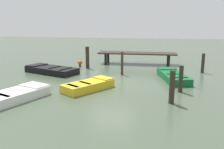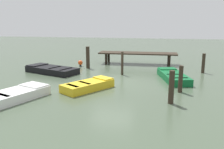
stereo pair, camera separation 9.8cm
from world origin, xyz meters
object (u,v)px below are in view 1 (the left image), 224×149
Objects in this scene: mooring_piling_far_right at (122,63)px; rowboat_yellow at (89,85)px; dock_segment at (137,54)px; mooring_piling_mid_right at (172,87)px; mooring_piling_center at (87,57)px; mooring_piling_near_right at (203,63)px; rowboat_white at (9,97)px; mooring_piling_mid_left at (181,79)px; rowboat_black at (51,70)px; rowboat_green at (173,76)px; marker_buoy at (80,63)px.

rowboat_yellow is at bearing -105.16° from mooring_piling_far_right.
dock_segment is 4.43m from mooring_piling_far_right.
dock_segment is 9.86m from mooring_piling_mid_right.
mooring_piling_center is at bearing -143.70° from dock_segment.
dock_segment is 4.33m from mooring_piling_center.
rowboat_white is at bearing -137.63° from mooring_piling_near_right.
mooring_piling_near_right is 0.88× the size of mooring_piling_far_right.
mooring_piling_far_right reaches higher than mooring_piling_mid_left.
rowboat_black is at bearing -174.54° from mooring_piling_far_right.
rowboat_black is at bearing 73.48° from rowboat_green.
rowboat_black is 8.28× the size of marker_buoy.
rowboat_yellow is at bearing -173.16° from mooring_piling_mid_left.
rowboat_black is at bearing 149.34° from mooring_piling_mid_right.
rowboat_black and rowboat_green have the same top height.
rowboat_green is at bearing -162.77° from rowboat_black.
mooring_piling_mid_right is 0.93× the size of mooring_piling_far_right.
mooring_piling_far_right reaches higher than rowboat_yellow.
mooring_piling_mid_right is 1.07× the size of mooring_piling_mid_left.
mooring_piling_far_right is at bearing 16.41° from rowboat_yellow.
dock_segment is 4.83× the size of mooring_piling_mid_left.
marker_buoy is at bearing 52.10° from rowboat_green.
mooring_piling_center is at bearing 53.77° from rowboat_green.
dock_segment reaches higher than marker_buoy.
rowboat_black is at bearing 29.32° from rowboat_white.
mooring_piling_center is at bearing -111.89° from rowboat_black.
mooring_piling_mid_left is (3.50, -3.30, -0.10)m from mooring_piling_far_right.
mooring_piling_mid_left is (0.28, -2.62, 0.45)m from rowboat_green.
rowboat_black is (-5.27, -4.87, -0.63)m from dock_segment.
marker_buoy reaches higher than rowboat_white.
mooring_piling_near_right is at bearing 72.35° from mooring_piling_mid_right.
mooring_piling_mid_right is at bearing 168.12° from rowboat_black.
rowboat_green is 2.68m from mooring_piling_mid_left.
rowboat_yellow is 2.06× the size of mooring_piling_mid_right.
dock_segment is at bearing 151.54° from mooring_piling_near_right.
mooring_piling_mid_right reaches higher than rowboat_black.
rowboat_black is 10.31m from mooring_piling_near_right.
rowboat_yellow is at bearing 162.78° from mooring_piling_mid_right.
mooring_piling_far_right reaches higher than mooring_piling_near_right.
mooring_piling_mid_left is (7.30, 3.13, 0.45)m from rowboat_white.
rowboat_green is at bearing -21.25° from mooring_piling_center.
mooring_piling_near_right is at bearing -54.05° from rowboat_green.
rowboat_green is (7.02, 5.75, 0.00)m from rowboat_white.
marker_buoy reaches higher than rowboat_green.
rowboat_black is at bearing -111.12° from marker_buoy.
marker_buoy is at bearing 55.46° from rowboat_yellow.
rowboat_black is 9.13m from mooring_piling_mid_right.
mooring_piling_near_right is (10.05, 2.27, 0.45)m from rowboat_black.
mooring_piling_mid_left reaches higher than dock_segment.
marker_buoy is at bearing 145.77° from mooring_piling_center.
rowboat_black is 2.99× the size of mooring_piling_near_right.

